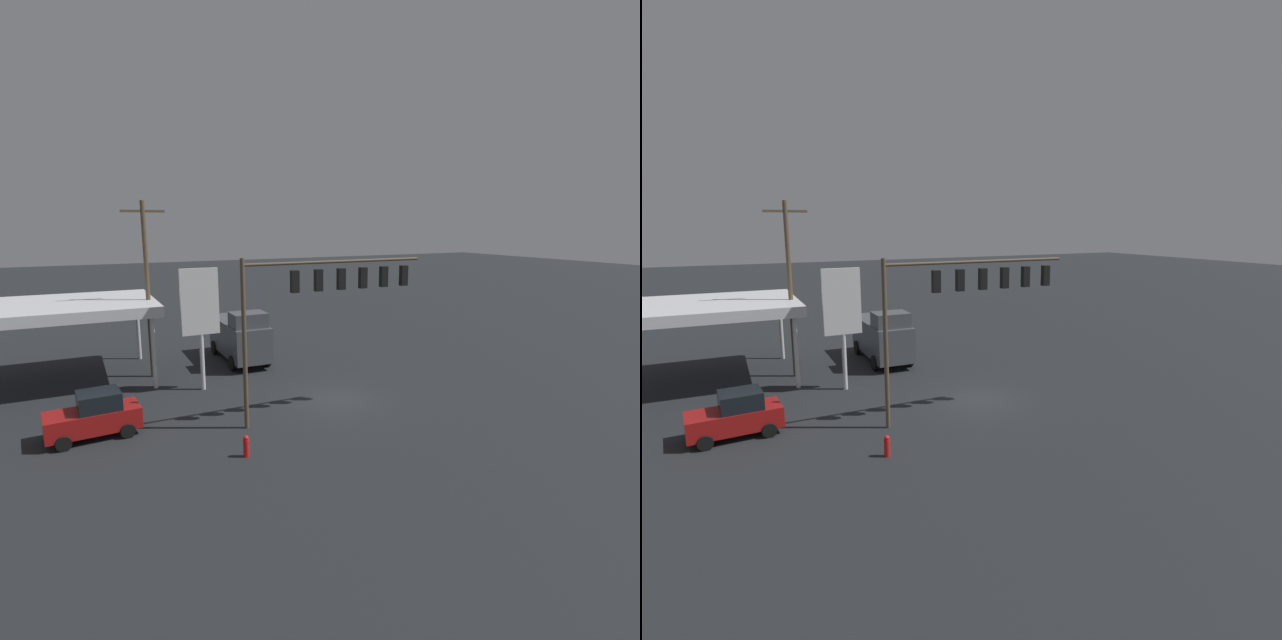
{
  "view_description": "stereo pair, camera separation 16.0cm",
  "coord_description": "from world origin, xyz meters",
  "views": [
    {
      "loc": [
        11.9,
        21.75,
        9.04
      ],
      "look_at": [
        0.0,
        -2.0,
        3.88
      ],
      "focal_mm": 28.0,
      "sensor_mm": 36.0,
      "label": 1
    },
    {
      "loc": [
        11.75,
        21.82,
        9.04
      ],
      "look_at": [
        0.0,
        -2.0,
        3.88
      ],
      "focal_mm": 28.0,
      "sensor_mm": 36.0,
      "label": 2
    }
  ],
  "objects": [
    {
      "name": "hatchback_crossing",
      "position": [
        11.51,
        -0.63,
        0.95
      ],
      "size": [
        3.92,
        2.2,
        1.97
      ],
      "rotation": [
        0.0,
        0.0,
        0.08
      ],
      "color": "maroon",
      "rests_on": "ground"
    },
    {
      "name": "price_sign",
      "position": [
        5.85,
        -4.73,
        4.64
      ],
      "size": [
        2.04,
        0.27,
        6.71
      ],
      "color": "silver",
      "rests_on": "ground"
    },
    {
      "name": "traffic_signal_assembly",
      "position": [
        1.41,
        1.39,
        5.96
      ],
      "size": [
        9.22,
        0.43,
        7.6
      ],
      "color": "brown",
      "rests_on": "ground"
    },
    {
      "name": "ground_plane",
      "position": [
        0.0,
        0.0,
        0.0
      ],
      "size": [
        200.0,
        200.0,
        0.0
      ],
      "primitive_type": "plane",
      "color": "black"
    },
    {
      "name": "fire_hydrant",
      "position": [
        6.31,
        4.11,
        0.44
      ],
      "size": [
        0.24,
        0.24,
        0.88
      ],
      "color": "red",
      "rests_on": "ground"
    },
    {
      "name": "gas_station_canopy",
      "position": [
        12.99,
        -9.58,
        4.32
      ],
      "size": [
        10.84,
        8.07,
        4.66
      ],
      "color": "silver",
      "rests_on": "ground"
    },
    {
      "name": "utility_pole",
      "position": [
        7.98,
        -8.45,
        5.44
      ],
      "size": [
        2.4,
        0.26,
        10.31
      ],
      "color": "brown",
      "rests_on": "ground"
    },
    {
      "name": "delivery_truck",
      "position": [
        2.21,
        -9.48,
        1.69
      ],
      "size": [
        2.61,
        6.82,
        3.58
      ],
      "rotation": [
        0.0,
        0.0,
        1.56
      ],
      "color": "#474C51",
      "rests_on": "ground"
    }
  ]
}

